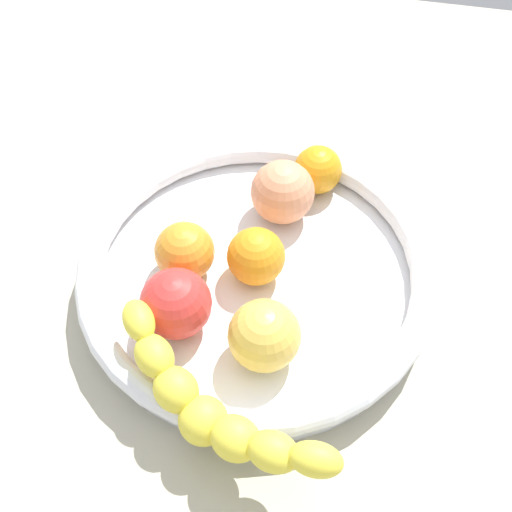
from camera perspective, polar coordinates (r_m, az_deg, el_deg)
kitchen_counter at (r=68.35cm, az=-0.00°, el=-3.46°), size 120.00×120.00×3.00cm
fruit_bowl at (r=65.12cm, az=-0.00°, el=-1.50°), size 36.33×36.33×4.80cm
banana_draped_left at (r=54.15cm, az=-4.26°, el=-13.38°), size 21.72×13.35×6.48cm
orange_front at (r=71.71cm, az=5.59°, el=7.74°), size 5.44×5.44×5.44cm
orange_mid_left at (r=63.58cm, az=-6.45°, el=0.40°), size 6.09×6.09×6.09cm
orange_mid_right at (r=62.92cm, az=-0.05°, el=-0.04°), size 5.90×5.90×5.90cm
apple_yellow at (r=57.35cm, az=0.76°, el=-7.17°), size 6.72×6.72×6.72cm
peach_blush at (r=68.00cm, az=2.41°, el=5.77°), size 6.92×6.92×6.92cm
tomato_red at (r=59.58cm, az=-7.23°, el=-4.27°), size 6.81×6.81×6.81cm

